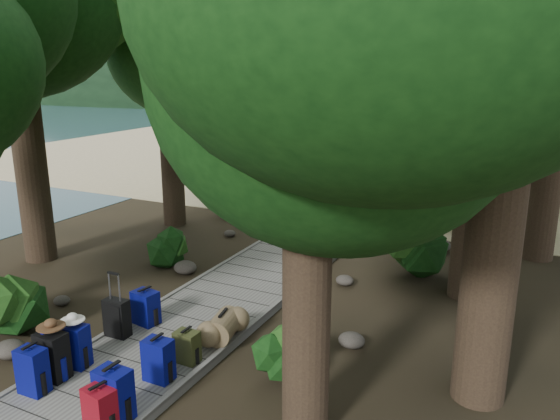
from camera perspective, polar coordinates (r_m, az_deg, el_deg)
The scene contains 46 objects.
ground at distance 10.59m, azimuth -4.19°, elevation -8.64°, with size 120.00×120.00×0.00m, color #322719.
sand_beach at distance 25.20m, azimuth 14.57°, elevation 4.87°, with size 40.00×22.00×0.02m, color tan.
water_bay at distance 49.96m, azimuth -21.90°, elevation 9.10°, with size 50.00×60.00×0.02m, color #294A54.
distant_hill at distance 72.21m, azimuth -12.56°, elevation 11.31°, with size 32.00×16.00×12.00m, color black.
boardwalk at distance 11.37m, azimuth -1.64°, elevation -6.57°, with size 2.00×12.00×0.12m, color gray.
backpack_left_a at distance 7.96m, azimuth -24.47°, elevation -14.84°, with size 0.36×0.25×0.68m, color #080B6F, non-canonical shape.
backpack_left_b at distance 8.16m, azimuth -22.70°, elevation -13.67°, with size 0.40×0.28×0.73m, color black, non-canonical shape.
backpack_left_c at distance 8.36m, azimuth -20.64°, elevation -12.93°, with size 0.37×0.26×0.68m, color #080B6F, non-canonical shape.
backpack_left_d at distance 9.29m, azimuth -13.87°, elevation -9.68°, with size 0.40×0.29×0.62m, color #080B6F, non-canonical shape.
backpack_right_a at distance 6.93m, azimuth -18.30°, elevation -19.14°, with size 0.36×0.25×0.64m, color maroon, non-canonical shape.
backpack_right_b at distance 7.06m, azimuth -16.97°, elevation -17.80°, with size 0.41×0.29×0.74m, color #080B6F, non-canonical shape.
backpack_right_c at distance 7.73m, azimuth -12.61°, elevation -14.84°, with size 0.38×0.27×0.64m, color #080B6F, non-canonical shape.
backpack_right_d at distance 8.10m, azimuth -9.70°, elevation -13.75°, with size 0.34×0.24×0.51m, color #40421D, non-canonical shape.
duffel_right_khaki at distance 8.64m, azimuth -5.94°, elevation -12.00°, with size 0.42×0.63×0.42m, color olive, non-canonical shape.
suitcase_on_boardwalk at distance 9.02m, azimuth -16.67°, elevation -10.74°, with size 0.39×0.21×0.60m, color black, non-canonical shape.
lone_suitcase_on_sand at distance 17.44m, azimuth 10.57°, elevation 1.74°, with size 0.37×0.21×0.58m, color black, non-canonical shape.
hat_brown at distance 8.02m, azimuth -22.86°, elevation -10.83°, with size 0.38×0.38×0.11m, color #51351E, non-canonical shape.
hat_white at distance 8.22m, azimuth -20.90°, elevation -10.37°, with size 0.34×0.34×0.11m, color silver, non-canonical shape.
kayak at distance 20.66m, azimuth 0.69°, elevation 3.66°, with size 0.66×3.03×0.30m, color #A1240D.
sun_lounger at distance 19.32m, azimuth 20.90°, elevation 2.24°, with size 0.55×1.72×0.55m, color silver, non-canonical shape.
tree_right_a at distance 5.66m, azimuth 3.11°, elevation 12.03°, with size 4.74×4.74×7.90m, color black, non-canonical shape.
tree_right_b at distance 6.87m, azimuth 23.66°, elevation 19.29°, with size 5.48×5.48×9.79m, color black, non-canonical shape.
tree_right_c at distance 10.19m, azimuth 20.97°, elevation 16.32°, with size 5.37×5.37×9.29m, color black, non-canonical shape.
tree_right_e at distance 14.94m, azimuth 24.74°, elevation 15.67°, with size 5.28×5.28×9.51m, color black, non-canonical shape.
tree_left_b at distance 12.78m, azimuth -25.94°, elevation 16.12°, with size 5.34×5.34×9.62m, color black, non-canonical shape.
tree_left_c at distance 14.67m, azimuth -11.74°, elevation 14.91°, with size 4.94×4.94×8.58m, color black, non-canonical shape.
tree_back_a at distance 23.82m, azimuth 11.21°, elevation 14.91°, with size 4.98×4.98×8.62m, color black, non-canonical shape.
tree_back_b at distance 24.80m, azimuth 19.14°, elevation 16.20°, with size 5.71×5.71×10.19m, color black, non-canonical shape.
tree_back_d at distance 25.68m, azimuth 2.65°, elevation 15.03°, with size 5.11×5.11×8.51m, color black, non-canonical shape.
palm_right_a at distance 14.63m, azimuth 18.41°, elevation 12.39°, with size 4.41×4.41×7.52m, color #154312, non-canonical shape.
palm_right_b at distance 19.24m, azimuth 27.11°, elevation 12.43°, with size 4.05×4.05×7.82m, color #154312, non-canonical shape.
palm_right_c at distance 20.87m, azimuth 18.23°, elevation 11.12°, with size 3.88×3.88×6.18m, color #154312, non-canonical shape.
palm_left_a at distance 17.30m, azimuth -5.76°, elevation 13.01°, with size 4.60×4.60×7.32m, color #154312, non-canonical shape.
rock_left_a at distance 9.30m, azimuth -26.36°, elevation -12.91°, with size 0.48×0.43×0.26m, color #4C473F, non-canonical shape.
rock_left_b at distance 10.80m, azimuth -21.83°, elevation -8.77°, with size 0.31×0.28×0.17m, color #4C473F, non-canonical shape.
rock_left_c at distance 11.62m, azimuth -9.87°, elevation -5.93°, with size 0.49×0.44×0.27m, color #4C473F, non-canonical shape.
rock_left_d at distance 13.93m, azimuth -5.27°, elevation -2.43°, with size 0.30×0.27×0.16m, color #4C473F, non-canonical shape.
rock_right_b at distance 8.73m, azimuth 7.49°, elevation -13.34°, with size 0.42×0.38×0.23m, color #4C473F, non-canonical shape.
rock_right_c at distance 10.97m, azimuth 6.78°, elevation -7.30°, with size 0.36×0.32×0.20m, color #4C473F, non-canonical shape.
rock_right_d at distance 13.30m, azimuth 16.29°, elevation -3.54°, with size 0.54×0.49×0.30m, color #4C473F, non-canonical shape.
shrub_left_a at distance 9.79m, azimuth -26.90°, elevation -8.92°, with size 1.21×1.21×1.09m, color #1C4715, non-canonical shape.
shrub_left_b at distance 11.96m, azimuth -11.18°, elevation -4.05°, with size 0.88×0.88×0.79m, color #1C4715, non-canonical shape.
shrub_left_c at distance 15.88m, azimuth -4.18°, elevation 1.43°, with size 1.16×1.16×1.05m, color #1C4715, non-canonical shape.
shrub_right_a at distance 7.71m, azimuth -0.38°, elevation -14.96°, with size 0.87×0.87×0.78m, color #1C4715, non-canonical shape.
shrub_right_b at distance 11.56m, azimuth 13.75°, elevation -3.48°, with size 1.47×1.47×1.32m, color #1C4715, non-canonical shape.
shrub_right_c at distance 14.25m, azimuth 13.07°, elevation -1.28°, with size 0.75×0.75×0.68m, color #1C4715, non-canonical shape.
Camera 1 is at (4.97, -8.34, 4.25)m, focal length 35.00 mm.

